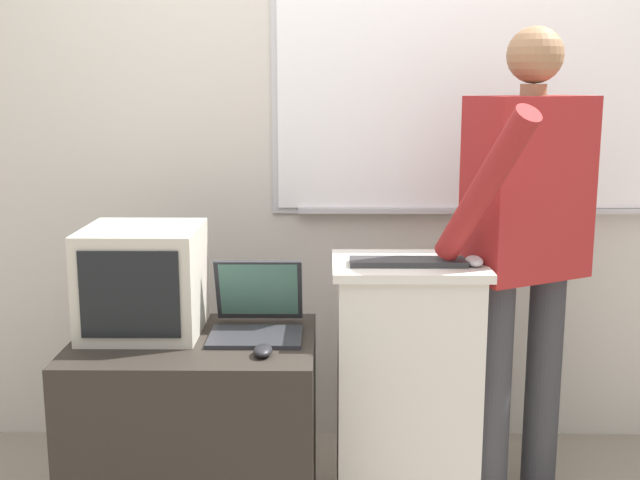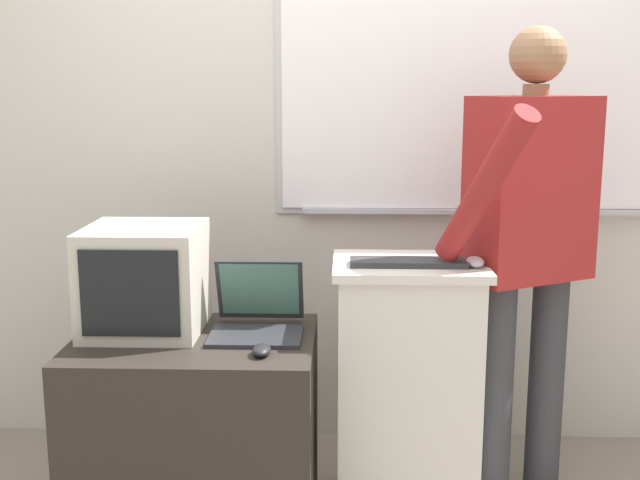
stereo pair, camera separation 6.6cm
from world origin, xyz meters
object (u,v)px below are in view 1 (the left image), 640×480
object	(u,v)px
laptop	(257,312)
computer_mouse_by_laptop	(263,350)
person_presenter	(527,236)
wireless_keyboard	(408,262)
side_desk	(197,433)
computer_mouse_by_keyboard	(474,261)
crt_monitor	(143,280)
lectern_podium	(406,387)

from	to	relation	value
laptop	computer_mouse_by_laptop	xyz separation A→B (m)	(0.04, -0.25, -0.05)
person_presenter	wireless_keyboard	xyz separation A→B (m)	(-0.43, -0.12, -0.07)
side_desk	person_presenter	size ratio (longest dim) A/B	0.47
person_presenter	computer_mouse_by_keyboard	world-z (taller)	person_presenter
side_desk	laptop	size ratio (longest dim) A/B	2.49
person_presenter	crt_monitor	size ratio (longest dim) A/B	4.31
side_desk	lectern_podium	bearing A→B (deg)	9.73
wireless_keyboard	side_desk	bearing A→B (deg)	-174.12
side_desk	computer_mouse_by_laptop	world-z (taller)	computer_mouse_by_laptop
side_desk	computer_mouse_by_keyboard	world-z (taller)	computer_mouse_by_keyboard
person_presenter	crt_monitor	bearing A→B (deg)	156.76
person_presenter	computer_mouse_by_laptop	size ratio (longest dim) A/B	17.27
computer_mouse_by_laptop	person_presenter	bearing A→B (deg)	21.84
crt_monitor	side_desk	bearing A→B (deg)	-24.97
computer_mouse_by_keyboard	crt_monitor	bearing A→B (deg)	178.71
laptop	person_presenter	bearing A→B (deg)	6.95
lectern_podium	wireless_keyboard	size ratio (longest dim) A/B	2.34
wireless_keyboard	lectern_podium	bearing A→B (deg)	81.17
lectern_podium	wireless_keyboard	bearing A→B (deg)	-98.83
wireless_keyboard	crt_monitor	bearing A→B (deg)	179.38
wireless_keyboard	computer_mouse_by_laptop	size ratio (longest dim) A/B	3.97
laptop	side_desk	bearing A→B (deg)	-158.47
side_desk	crt_monitor	distance (m)	0.56
side_desk	crt_monitor	size ratio (longest dim) A/B	2.04
computer_mouse_by_laptop	computer_mouse_by_keyboard	world-z (taller)	computer_mouse_by_keyboard
laptop	crt_monitor	bearing A→B (deg)	179.71
computer_mouse_by_laptop	crt_monitor	distance (m)	0.53
lectern_podium	side_desk	bearing A→B (deg)	-170.27
side_desk	crt_monitor	world-z (taller)	crt_monitor
computer_mouse_by_keyboard	crt_monitor	distance (m)	1.14
lectern_podium	wireless_keyboard	distance (m)	0.47
lectern_podium	person_presenter	size ratio (longest dim) A/B	0.54
side_desk	laptop	distance (m)	0.47
lectern_podium	laptop	bearing A→B (deg)	-175.28
laptop	crt_monitor	world-z (taller)	crt_monitor
lectern_podium	computer_mouse_by_keyboard	bearing A→B (deg)	-17.27
crt_monitor	computer_mouse_by_laptop	bearing A→B (deg)	-30.22
side_desk	computer_mouse_by_keyboard	size ratio (longest dim) A/B	8.18
laptop	computer_mouse_by_laptop	distance (m)	0.26
person_presenter	laptop	size ratio (longest dim) A/B	5.26
person_presenter	computer_mouse_by_laptop	distance (m)	1.03
side_desk	computer_mouse_by_laptop	distance (m)	0.47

